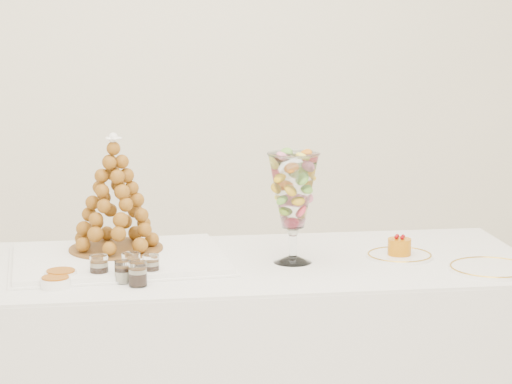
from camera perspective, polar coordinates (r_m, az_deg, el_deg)
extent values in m
cube|color=white|center=(4.67, -5.19, 9.08)|extent=(4.50, 0.04, 2.80)
cube|color=white|center=(3.30, -0.95, -10.13)|extent=(1.91, 0.82, 0.71)
cube|color=white|center=(3.19, -0.97, -4.11)|extent=(1.90, 0.82, 0.01)
cube|color=white|center=(3.21, -7.83, -3.81)|extent=(0.68, 0.53, 0.02)
cylinder|color=white|center=(3.19, 2.11, -3.86)|extent=(0.12, 0.12, 0.02)
cylinder|color=white|center=(3.18, 2.12, -2.94)|extent=(0.03, 0.03, 0.08)
sphere|color=white|center=(3.17, 2.13, -2.19)|extent=(0.04, 0.04, 0.04)
cylinder|color=white|center=(3.28, 8.20, -3.63)|extent=(0.21, 0.21, 0.01)
cylinder|color=white|center=(3.17, 13.27, -4.29)|extent=(0.26, 0.26, 0.01)
cylinder|color=white|center=(3.02, -8.96, -4.27)|extent=(0.07, 0.07, 0.07)
cylinder|color=white|center=(3.03, -7.15, -4.18)|extent=(0.06, 0.06, 0.08)
cylinder|color=white|center=(3.03, -6.03, -4.23)|extent=(0.06, 0.06, 0.07)
cylinder|color=white|center=(2.98, -7.62, -4.54)|extent=(0.06, 0.06, 0.07)
cylinder|color=white|center=(2.93, -6.77, -4.68)|extent=(0.06, 0.06, 0.07)
cylinder|color=white|center=(3.03, -11.08, -4.75)|extent=(0.10, 0.10, 0.03)
cylinder|color=white|center=(2.97, -11.39, -5.10)|extent=(0.09, 0.09, 0.03)
cylinder|color=brown|center=(3.29, -8.00, -3.21)|extent=(0.31, 0.31, 0.01)
cone|color=brown|center=(3.26, -8.08, -0.01)|extent=(0.32, 0.32, 0.37)
sphere|color=white|center=(3.23, -8.16, 3.02)|extent=(0.04, 0.04, 0.04)
cylinder|color=#C16D08|center=(3.27, 8.20, -3.11)|extent=(0.08, 0.08, 0.05)
sphere|color=#7F0408|center=(3.27, 8.40, -2.52)|extent=(0.01, 0.01, 0.01)
sphere|color=#7F0408|center=(3.27, 8.08, -2.50)|extent=(0.01, 0.01, 0.01)
sphere|color=#7F0408|center=(3.25, 8.02, -2.57)|extent=(0.01, 0.01, 0.01)
sphere|color=#7F0408|center=(3.25, 8.35, -2.59)|extent=(0.01, 0.01, 0.01)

